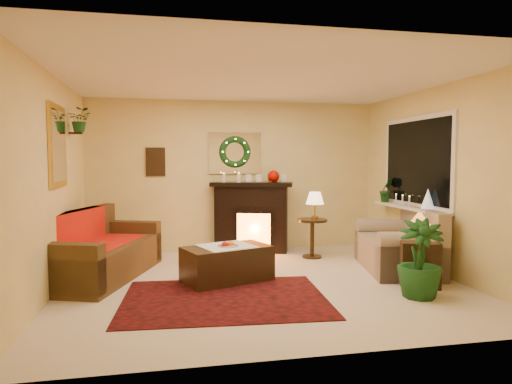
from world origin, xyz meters
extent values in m
plane|color=beige|center=(0.00, 0.00, 0.00)|extent=(5.00, 5.00, 0.00)
plane|color=white|center=(0.00, 0.00, 2.60)|extent=(5.00, 5.00, 0.00)
plane|color=#EFD88C|center=(0.00, 2.25, 1.30)|extent=(5.00, 5.00, 0.00)
plane|color=#EFD88C|center=(0.00, -2.25, 1.30)|extent=(5.00, 5.00, 0.00)
plane|color=#EFD88C|center=(-2.50, 0.00, 1.30)|extent=(4.50, 4.50, 0.00)
plane|color=#EFD88C|center=(2.50, 0.00, 1.30)|extent=(4.50, 4.50, 0.00)
cube|color=#590C16|center=(-0.55, -0.59, 0.01)|extent=(2.41, 1.88, 0.01)
cube|color=brown|center=(-2.04, 0.69, 0.43)|extent=(1.55, 2.28, 0.90)
cube|color=red|center=(-2.07, 0.83, 0.46)|extent=(0.82, 1.34, 0.02)
cube|color=black|center=(0.26, 2.04, 0.55)|extent=(1.29, 0.75, 1.13)
sphere|color=#C00B00|center=(0.64, 1.98, 1.30)|extent=(0.20, 0.20, 0.20)
cylinder|color=white|center=(-0.22, 2.03, 1.26)|extent=(0.06, 0.06, 0.18)
cylinder|color=silver|center=(0.03, 1.99, 1.26)|extent=(0.06, 0.06, 0.19)
cube|color=white|center=(0.00, 2.23, 1.70)|extent=(0.92, 0.02, 0.72)
torus|color=#194719|center=(0.00, 2.19, 1.72)|extent=(0.55, 0.11, 0.55)
cube|color=#381E11|center=(-1.35, 2.23, 1.55)|extent=(0.32, 0.03, 0.48)
cube|color=gold|center=(-2.48, 0.30, 1.75)|extent=(0.03, 0.84, 1.00)
imported|color=#194719|center=(-2.34, 1.05, 1.97)|extent=(0.33, 0.28, 0.36)
cube|color=gray|center=(2.06, 0.30, 0.42)|extent=(1.19, 1.69, 0.89)
cube|color=white|center=(2.48, 0.55, 1.55)|extent=(0.03, 1.86, 1.36)
cube|color=black|center=(2.47, 0.55, 1.55)|extent=(0.02, 1.70, 1.22)
cube|color=white|center=(2.38, 0.55, 0.87)|extent=(0.22, 1.86, 0.04)
cone|color=silver|center=(2.41, 0.11, 1.04)|extent=(0.19, 0.19, 0.28)
imported|color=#1C501E|center=(2.36, 1.24, 1.08)|extent=(0.29, 0.23, 0.53)
cylinder|color=#4B351F|center=(1.12, 1.33, 0.33)|extent=(0.49, 0.49, 0.63)
cone|color=#FFCD94|center=(1.16, 1.32, 0.88)|extent=(0.29, 0.29, 0.45)
cube|color=black|center=(1.92, -0.50, 0.27)|extent=(0.59, 0.59, 0.57)
cone|color=orange|center=(1.94, -0.46, 0.74)|extent=(0.27, 0.27, 0.40)
cube|color=#48271C|center=(-0.42, 0.15, 0.21)|extent=(1.24, 0.94, 0.46)
cylinder|color=beige|center=(-0.42, 0.11, 0.45)|extent=(0.27, 0.27, 0.06)
imported|color=#22461B|center=(1.65, -0.97, 0.45)|extent=(1.93, 1.93, 2.70)
camera|label=1|loc=(-1.20, -5.65, 1.58)|focal=32.00mm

